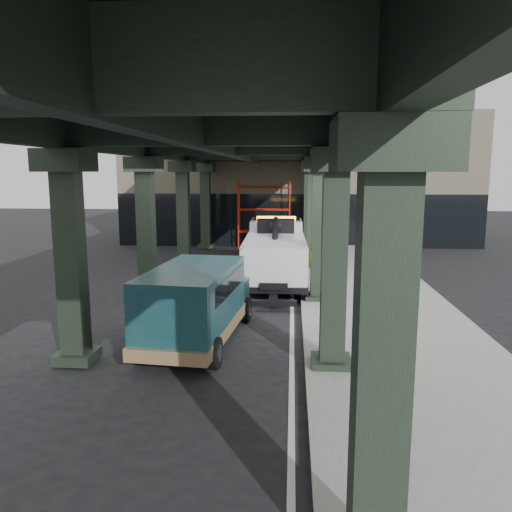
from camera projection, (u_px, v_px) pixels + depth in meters
The scene contains 8 objects.
ground at pixel (238, 318), 15.57m from camera, with size 90.00×90.00×0.00m, color black.
sidewalk at pixel (373, 302), 17.20m from camera, with size 5.00×40.00×0.15m, color gray.
lane_stripe at pixel (292, 302), 17.41m from camera, with size 0.12×38.00×0.01m, color silver.
viaduct at pixel (231, 143), 16.65m from camera, with size 7.40×32.00×6.40m.
building at pixel (297, 179), 34.42m from camera, with size 22.00×10.00×8.00m, color #C6B793.
scaffolding at pixel (264, 213), 29.62m from camera, with size 3.08×0.88×4.00m.
tow_truck at pixel (276, 250), 20.72m from camera, with size 2.59×8.21×2.67m.
towed_van at pixel (196, 302), 13.10m from camera, with size 2.49×5.32×2.09m.
Camera 1 is at (1.67, -14.94, 4.50)m, focal length 35.00 mm.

